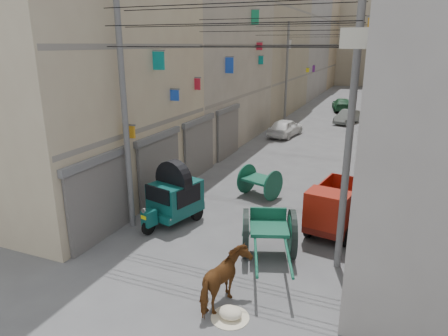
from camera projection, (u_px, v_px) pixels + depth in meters
The scene contains 17 objects.
building_row_left at pixel (259, 42), 38.94m from camera, with size 8.00×62.00×14.00m.
building_row_right at pixel (443, 42), 33.09m from camera, with size 8.00×62.00×14.00m.
end_cap_building at pixel (367, 43), 64.11m from camera, with size 22.00×10.00×13.00m, color gray.
shutters_left at pixel (182, 155), 17.98m from camera, with size 0.18×14.40×2.88m.
signboards at pixel (316, 90), 25.92m from camera, with size 8.22×40.52×5.67m.
ac_units at pixel (369, 0), 11.05m from camera, with size 0.70×6.55×3.35m.
utility_poles at pixel (302, 88), 21.64m from camera, with size 7.40×22.20×8.00m.
overhead_cables at pixel (294, 33), 18.52m from camera, with size 7.40×22.52×1.12m.
auto_rickshaw at pixel (174, 195), 14.43m from camera, with size 1.87×2.63×1.79m.
tonga_cart at pixel (269, 233), 12.12m from camera, with size 2.32×3.59×1.52m.
mini_truck at pixel (333, 211), 13.59m from camera, with size 1.86×3.28×1.75m.
second_cart at pixel (260, 181), 16.99m from camera, with size 1.82×1.72×1.30m.
feed_sack at pixel (230, 313), 9.52m from camera, with size 0.58×0.46×0.29m, color beige.
horse at pixel (225, 280), 9.82m from camera, with size 0.77×1.69×1.42m, color brown.
distant_car_white at pixel (285, 127), 28.25m from camera, with size 1.48×3.68×1.25m, color white.
distant_car_grey at pixel (348, 117), 32.83m from camera, with size 1.16×3.33×1.10m, color #5C6260.
distant_car_green at pixel (342, 105), 39.08m from camera, with size 1.70×4.17×1.21m, color #1C5330.
Camera 1 is at (4.50, -4.90, 6.28)m, focal length 32.00 mm.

